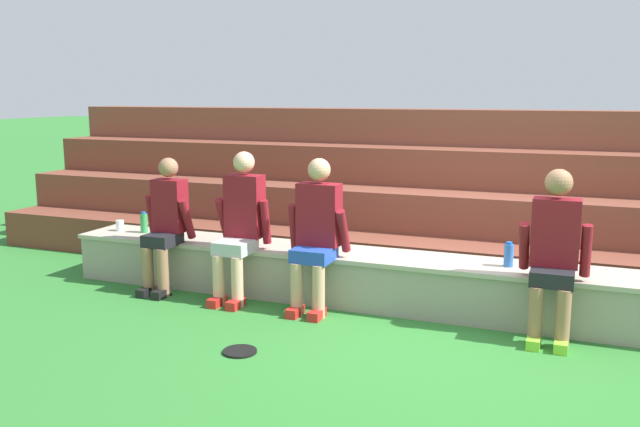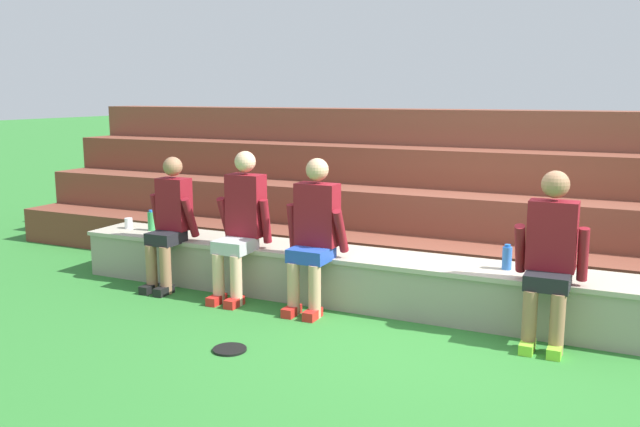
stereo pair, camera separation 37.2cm
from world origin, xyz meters
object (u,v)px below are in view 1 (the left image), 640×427
object	(u,v)px
person_far_left	(165,223)
water_bottle_center_gap	(509,255)
person_left_of_center	(240,223)
water_bottle_near_right	(144,223)
frisbee	(240,351)
plastic_cup_middle	(120,226)
person_right_of_center	(554,251)
person_center	(316,232)

from	to	relation	value
person_far_left	water_bottle_center_gap	bearing A→B (deg)	5.90
person_left_of_center	water_bottle_near_right	distance (m)	1.37
person_left_of_center	water_bottle_center_gap	world-z (taller)	person_left_of_center
person_far_left	person_left_of_center	size ratio (longest dim) A/B	0.94
water_bottle_near_right	water_bottle_center_gap	size ratio (longest dim) A/B	1.04
frisbee	water_bottle_center_gap	bearing A→B (deg)	40.46
water_bottle_near_right	frisbee	size ratio (longest dim) A/B	0.86
plastic_cup_middle	person_right_of_center	bearing A→B (deg)	-4.36
person_right_of_center	water_bottle_center_gap	bearing A→B (deg)	138.00
person_center	water_bottle_center_gap	size ratio (longest dim) A/B	6.39
plastic_cup_middle	person_left_of_center	bearing A→B (deg)	-10.33
person_left_of_center	person_center	distance (m)	0.79
person_center	frisbee	world-z (taller)	person_center
person_left_of_center	person_right_of_center	size ratio (longest dim) A/B	1.03
plastic_cup_middle	frisbee	world-z (taller)	plastic_cup_middle
water_bottle_center_gap	person_left_of_center	bearing A→B (deg)	-173.02
plastic_cup_middle	frisbee	bearing A→B (deg)	-33.79
water_bottle_near_right	person_right_of_center	bearing A→B (deg)	-4.97
person_right_of_center	frisbee	bearing A→B (deg)	-151.28
person_left_of_center	person_center	world-z (taller)	person_left_of_center
plastic_cup_middle	person_center	bearing A→B (deg)	-8.17
person_center	water_bottle_center_gap	world-z (taller)	person_center
person_left_of_center	plastic_cup_middle	world-z (taller)	person_left_of_center
plastic_cup_middle	frisbee	size ratio (longest dim) A/B	0.44
water_bottle_near_right	water_bottle_center_gap	xyz separation A→B (m)	(3.74, -0.02, -0.00)
person_left_of_center	person_right_of_center	distance (m)	2.79
person_center	water_bottle_near_right	distance (m)	2.15
person_center	water_bottle_near_right	xyz separation A→B (m)	(-2.11, 0.37, -0.14)
person_left_of_center	water_bottle_near_right	bearing A→B (deg)	166.53
water_bottle_near_right	frisbee	bearing A→B (deg)	-37.98
person_far_left	frisbee	distance (m)	1.98
water_bottle_near_right	plastic_cup_middle	xyz separation A→B (m)	(-0.29, -0.02, -0.05)
person_center	person_far_left	bearing A→B (deg)	179.52
plastic_cup_middle	frisbee	xyz separation A→B (m)	(2.26, -1.51, -0.52)
person_right_of_center	person_left_of_center	bearing A→B (deg)	179.16
water_bottle_center_gap	frisbee	world-z (taller)	water_bottle_center_gap
person_far_left	person_left_of_center	bearing A→B (deg)	2.65
person_center	person_left_of_center	bearing A→B (deg)	176.33
person_left_of_center	plastic_cup_middle	distance (m)	1.66
person_left_of_center	person_far_left	bearing A→B (deg)	-177.35
person_left_of_center	water_bottle_near_right	size ratio (longest dim) A/B	6.27
person_far_left	water_bottle_near_right	distance (m)	0.64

